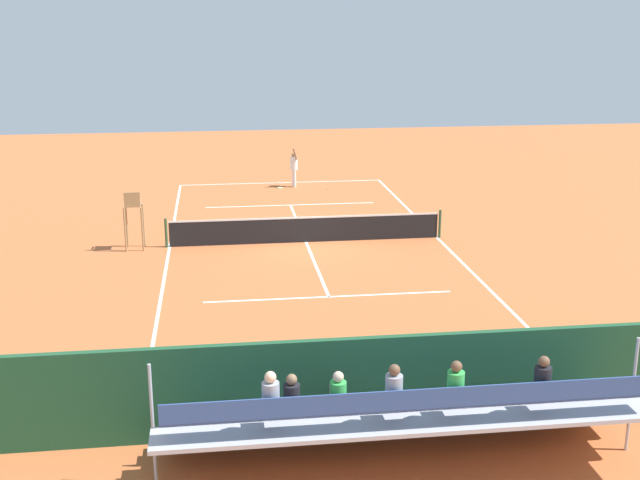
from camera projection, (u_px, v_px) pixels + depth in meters
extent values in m
plane|color=#BC6033|center=(306.00, 242.00, 29.89)|extent=(60.00, 60.00, 0.00)
cube|color=white|center=(281.00, 183.00, 40.38)|extent=(10.00, 0.10, 0.01)
cube|color=white|center=(358.00, 366.00, 19.39)|extent=(10.00, 0.10, 0.01)
cube|color=white|center=(437.00, 237.00, 30.52)|extent=(0.10, 22.00, 0.01)
cube|color=white|center=(170.00, 247.00, 29.26)|extent=(0.10, 22.00, 0.01)
cube|color=white|center=(290.00, 205.00, 35.66)|extent=(7.50, 0.10, 0.01)
cube|color=white|center=(329.00, 297.00, 24.11)|extent=(7.50, 0.10, 0.01)
cube|color=white|center=(306.00, 242.00, 29.89)|extent=(0.10, 12.10, 0.01)
cube|color=white|center=(281.00, 183.00, 40.38)|extent=(0.10, 0.30, 0.01)
cube|color=black|center=(306.00, 230.00, 29.76)|extent=(10.00, 0.02, 0.91)
cube|color=white|center=(306.00, 218.00, 29.63)|extent=(10.00, 0.04, 0.06)
cylinder|color=#2D5133|center=(440.00, 224.00, 30.38)|extent=(0.10, 0.10, 1.07)
cylinder|color=#2D5133|center=(166.00, 233.00, 29.10)|extent=(0.10, 0.10, 1.07)
cube|color=#1E4C2D|center=(384.00, 382.00, 16.26)|extent=(18.00, 0.16, 2.00)
cube|color=#B2B2B7|center=(387.00, 425.00, 16.13)|extent=(9.00, 0.10, 0.45)
cube|color=#B2B2B7|center=(391.00, 426.00, 15.75)|extent=(9.00, 0.80, 0.08)
cube|color=#B2B2B7|center=(387.00, 425.00, 16.16)|extent=(9.00, 0.04, 0.45)
cube|color=#335193|center=(393.00, 409.00, 15.54)|extent=(8.60, 0.36, 0.04)
cube|color=#335193|center=(395.00, 404.00, 15.31)|extent=(8.60, 0.03, 0.36)
cube|color=#B2B2B7|center=(401.00, 425.00, 14.86)|extent=(9.00, 0.80, 0.08)
cube|color=#B2B2B7|center=(396.00, 424.00, 15.28)|extent=(9.00, 0.04, 0.45)
cube|color=#335193|center=(403.00, 407.00, 14.66)|extent=(8.60, 0.36, 0.04)
cube|color=#335193|center=(406.00, 401.00, 14.43)|extent=(8.60, 0.03, 0.36)
cube|color=#B2B2B7|center=(412.00, 424.00, 13.98)|extent=(9.00, 0.80, 0.08)
cube|color=#B2B2B7|center=(407.00, 423.00, 14.39)|extent=(9.00, 0.04, 0.45)
cube|color=#335193|center=(414.00, 405.00, 13.77)|extent=(8.60, 0.36, 0.04)
cube|color=#335193|center=(417.00, 399.00, 13.54)|extent=(8.60, 0.03, 0.36)
cylinder|color=#B2B2B7|center=(632.00, 395.00, 15.34)|extent=(0.06, 0.06, 2.35)
cylinder|color=#B2B2B7|center=(153.00, 425.00, 14.21)|extent=(0.06, 0.06, 2.35)
cube|color=#2D2D33|center=(291.00, 407.00, 14.55)|extent=(0.32, 0.40, 0.12)
cylinder|color=black|center=(292.00, 396.00, 14.36)|extent=(0.30, 0.30, 0.45)
sphere|color=#8C6647|center=(292.00, 379.00, 14.27)|extent=(0.20, 0.20, 0.20)
cube|color=#2D2D33|center=(270.00, 407.00, 13.61)|extent=(0.32, 0.40, 0.12)
cylinder|color=#9399A3|center=(271.00, 395.00, 13.42)|extent=(0.30, 0.30, 0.45)
sphere|color=beige|center=(270.00, 377.00, 13.33)|extent=(0.20, 0.20, 0.20)
cube|color=#2D2D33|center=(392.00, 399.00, 13.88)|extent=(0.32, 0.40, 0.12)
cylinder|color=#9399A3|center=(394.00, 388.00, 13.68)|extent=(0.30, 0.30, 0.45)
sphere|color=brown|center=(394.00, 370.00, 13.60)|extent=(0.20, 0.20, 0.20)
cube|color=#2D2D33|center=(337.00, 405.00, 14.66)|extent=(0.32, 0.40, 0.12)
cylinder|color=green|center=(338.00, 393.00, 14.47)|extent=(0.30, 0.30, 0.45)
sphere|color=beige|center=(338.00, 377.00, 14.38)|extent=(0.20, 0.20, 0.20)
cube|color=#2D2D33|center=(539.00, 390.00, 14.21)|extent=(0.32, 0.40, 0.12)
cylinder|color=black|center=(543.00, 379.00, 14.02)|extent=(0.30, 0.30, 0.45)
sphere|color=brown|center=(544.00, 362.00, 13.93)|extent=(0.20, 0.20, 0.20)
cube|color=#2D2D33|center=(453.00, 396.00, 14.01)|extent=(0.32, 0.40, 0.12)
cylinder|color=green|center=(456.00, 384.00, 13.82)|extent=(0.30, 0.30, 0.45)
sphere|color=brown|center=(456.00, 366.00, 13.73)|extent=(0.20, 0.20, 0.20)
cube|color=#2D2D33|center=(336.00, 406.00, 15.56)|extent=(0.32, 0.40, 0.12)
cylinder|color=pink|center=(337.00, 396.00, 15.36)|extent=(0.30, 0.30, 0.45)
sphere|color=brown|center=(337.00, 380.00, 15.28)|extent=(0.20, 0.20, 0.20)
cylinder|color=#A88456|center=(144.00, 225.00, 29.14)|extent=(0.07, 0.07, 1.60)
cylinder|color=#A88456|center=(127.00, 226.00, 29.06)|extent=(0.07, 0.07, 1.60)
cylinder|color=#A88456|center=(142.00, 229.00, 28.57)|extent=(0.07, 0.07, 1.60)
cylinder|color=#A88456|center=(125.00, 230.00, 28.49)|extent=(0.07, 0.07, 1.60)
cube|color=#A88456|center=(133.00, 205.00, 28.59)|extent=(0.56, 0.56, 0.06)
cube|color=#A88456|center=(132.00, 199.00, 28.29)|extent=(0.56, 0.06, 0.48)
cube|color=#A88456|center=(140.00, 201.00, 28.58)|extent=(0.04, 0.48, 0.04)
cube|color=#A88456|center=(125.00, 201.00, 28.52)|extent=(0.04, 0.48, 0.04)
cube|color=#9E754C|center=(462.00, 384.00, 17.41)|extent=(1.80, 0.40, 0.05)
cylinder|color=#9E754C|center=(495.00, 392.00, 17.56)|extent=(0.06, 0.06, 0.45)
cylinder|color=#9E754C|center=(428.00, 396.00, 17.38)|extent=(0.06, 0.06, 0.45)
cube|color=#9E754C|center=(465.00, 375.00, 17.16)|extent=(1.80, 0.04, 0.36)
cube|color=black|center=(399.00, 404.00, 17.11)|extent=(0.90, 0.36, 0.36)
cylinder|color=white|center=(293.00, 178.00, 39.43)|extent=(0.14, 0.14, 0.85)
cylinder|color=white|center=(295.00, 179.00, 39.23)|extent=(0.14, 0.14, 0.85)
cylinder|color=white|center=(294.00, 164.00, 39.14)|extent=(0.42, 0.42, 0.60)
sphere|color=#8C6647|center=(294.00, 155.00, 39.02)|extent=(0.22, 0.22, 0.22)
cylinder|color=#8C6647|center=(295.00, 154.00, 38.80)|extent=(0.26, 0.13, 0.55)
cylinder|color=#8C6647|center=(293.00, 162.00, 39.33)|extent=(0.11, 0.11, 0.50)
cylinder|color=black|center=(277.00, 187.00, 39.30)|extent=(0.19, 0.24, 0.03)
torus|color=#D8CC4C|center=(280.00, 188.00, 39.12)|extent=(0.43, 0.43, 0.02)
cylinder|color=white|center=(280.00, 188.00, 39.12)|extent=(0.25, 0.25, 0.00)
sphere|color=#CCDB33|center=(328.00, 189.00, 38.83)|extent=(0.07, 0.07, 0.07)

